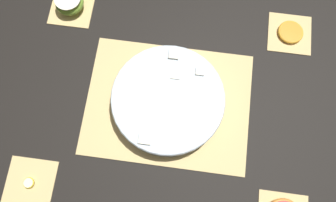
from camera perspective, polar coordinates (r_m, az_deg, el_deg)
name	(u,v)px	position (r m, az deg, el deg)	size (l,w,h in m)	color
ground_plane	(168,104)	(0.91, 0.00, -0.47)	(6.00, 6.00, 0.00)	black
bamboo_mat_center	(168,103)	(0.91, 0.00, -0.42)	(0.45, 0.34, 0.01)	#D6B775
coaster_mat_near_left	(290,33)	(1.05, 20.43, 10.98)	(0.13, 0.13, 0.01)	#D6B775
coaster_mat_near_right	(72,7)	(1.07, -16.39, 15.38)	(0.13, 0.13, 0.01)	#D6B775
coaster_mat_far_right	(30,183)	(0.95, -22.92, -13.01)	(0.13, 0.13, 0.01)	#D6B775
fruit_salad_bowl	(168,100)	(0.87, -0.02, 0.14)	(0.30, 0.30, 0.06)	silver
apple_half	(69,2)	(1.04, -16.81, 16.13)	(0.08, 0.08, 0.05)	#7FAD38
orange_slice_whole	(291,32)	(1.04, 20.58, 11.17)	(0.07, 0.07, 0.01)	orange
banana_coin_single	(29,183)	(0.94, -23.09, -12.98)	(0.03, 0.03, 0.01)	#F4EABC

